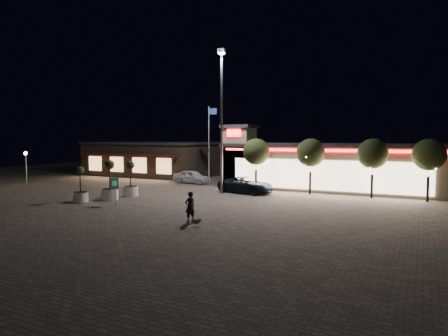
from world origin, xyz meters
The scene contains 18 objects.
ground centered at (0.00, 0.00, 0.00)m, with size 90.00×90.00×0.00m, color #70645A.
retail_building centered at (9.51, 15.82, 2.21)m, with size 20.40×8.40×6.10m.
restaurant_building centered at (-14.00, 19.97, 2.16)m, with size 16.40×11.00×4.30m.
floodlight_pole centered at (2.00, 8.00, 7.02)m, with size 0.60×0.40×12.38m.
flagpole centered at (-1.90, 13.00, 4.74)m, with size 0.95×0.10×8.00m.
lamp_post_west centered at (-18.00, 4.00, 2.46)m, with size 0.36×0.36×3.48m.
string_tree_a centered at (4.00, 11.00, 3.56)m, with size 2.42×2.42×4.79m.
string_tree_b centered at (9.00, 11.00, 3.56)m, with size 2.42×2.42×4.79m.
string_tree_c centered at (14.00, 11.00, 3.56)m, with size 2.42×2.42×4.79m.
string_tree_d centered at (18.00, 11.00, 3.56)m, with size 2.42×2.42×4.79m.
pickup_truck centered at (3.73, 9.28, 0.70)m, with size 2.33×5.05×1.40m, color black.
white_sedan centered at (-4.28, 13.41, 0.71)m, with size 1.68×4.18×1.42m, color white.
pedestrian centered at (5.69, -3.26, 0.87)m, with size 0.64×0.42×1.75m, color black.
dog centered at (6.64, -4.09, 0.29)m, with size 0.54×0.20×0.29m.
planter_left centered at (-3.97, 3.11, 0.91)m, with size 1.20×1.20×2.95m.
planter_mid centered at (-5.32, -0.99, 0.84)m, with size 1.10×1.10×2.71m.
planter_right centered at (-4.16, 0.91, 0.96)m, with size 1.27×1.27×3.12m.
valet_sign centered at (-2.10, -0.82, 1.42)m, with size 0.67×0.17×2.02m.
Camera 1 is at (17.65, -22.70, 4.84)m, focal length 32.00 mm.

